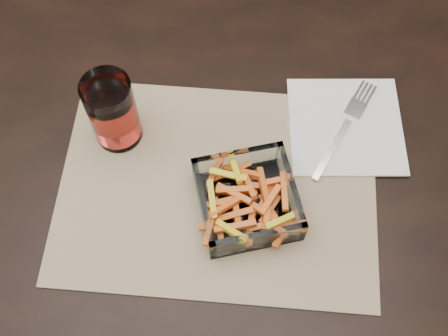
{
  "coord_description": "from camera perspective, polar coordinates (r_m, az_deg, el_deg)",
  "views": [
    {
      "loc": [
        0.05,
        -0.36,
        1.48
      ],
      "look_at": [
        0.06,
        -0.02,
        0.78
      ],
      "focal_mm": 45.0,
      "sensor_mm": 36.0,
      "label": 1
    }
  ],
  "objects": [
    {
      "name": "napkin",
      "position": [
        0.86,
        12.26,
        4.21
      ],
      "size": [
        0.17,
        0.17,
        0.0
      ],
      "primitive_type": "cube",
      "rotation": [
        0.0,
        0.0,
        -0.03
      ],
      "color": "white",
      "rests_on": "placemat"
    },
    {
      "name": "placemat",
      "position": [
        0.8,
        -0.66,
        -1.88
      ],
      "size": [
        0.49,
        0.38,
        0.0
      ],
      "primitive_type": "cube",
      "rotation": [
        0.0,
        0.0,
        -0.12
      ],
      "color": "tan",
      "rests_on": "dining_table"
    },
    {
      "name": "dining_table",
      "position": [
        0.9,
        -4.07,
        -2.65
      ],
      "size": [
        1.6,
        0.9,
        0.75
      ],
      "color": "black",
      "rests_on": "ground"
    },
    {
      "name": "tumbler",
      "position": [
        0.81,
        -11.2,
        5.5
      ],
      "size": [
        0.07,
        0.07,
        0.12
      ],
      "color": "white",
      "rests_on": "placemat"
    },
    {
      "name": "fork",
      "position": [
        0.86,
        12.23,
        4.21
      ],
      "size": [
        0.12,
        0.17,
        0.0
      ],
      "rotation": [
        0.0,
        0.0,
        -0.57
      ],
      "color": "silver",
      "rests_on": "napkin"
    },
    {
      "name": "glass_bowl",
      "position": [
        0.77,
        2.36,
        -3.33
      ],
      "size": [
        0.15,
        0.15,
        0.05
      ],
      "rotation": [
        0.0,
        0.0,
        0.18
      ],
      "color": "white",
      "rests_on": "placemat"
    }
  ]
}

